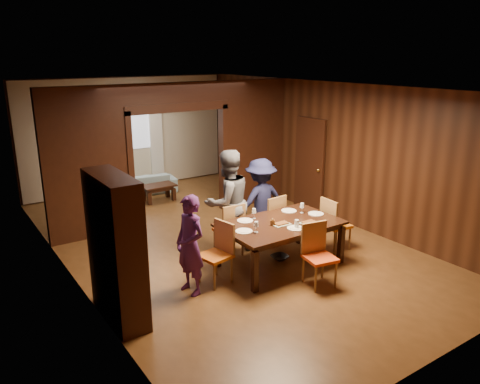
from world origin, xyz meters
TOP-DOWN VIEW (x-y plane):
  - floor at (0.00, 0.00)m, footprint 9.00×9.00m
  - ceiling at (0.00, 0.00)m, footprint 5.50×9.00m
  - room_walls at (0.00, 1.89)m, footprint 5.52×9.01m
  - person_purple at (-1.40, -1.44)m, footprint 0.45×0.61m
  - person_grey at (-0.14, -0.50)m, footprint 0.94×0.75m
  - person_navy at (0.65, -0.41)m, footprint 1.05×0.62m
  - sofa at (0.03, 3.85)m, footprint 1.83×0.94m
  - serving_bowl at (0.43, -1.29)m, footprint 0.30×0.30m
  - dining_table at (0.29, -1.44)m, footprint 1.97×1.23m
  - coffee_table at (0.12, 3.02)m, footprint 0.80×0.50m
  - chair_left at (-0.95, -1.39)m, footprint 0.51×0.51m
  - chair_right at (1.58, -1.48)m, footprint 0.47×0.47m
  - chair_far_l at (-0.18, -0.59)m, footprint 0.46×0.46m
  - chair_far_r at (0.70, -0.63)m, footprint 0.48×0.48m
  - chair_near at (0.34, -2.36)m, footprint 0.51×0.51m
  - hutch at (-2.53, -1.50)m, footprint 0.40×1.20m
  - door_right at (2.70, 0.50)m, footprint 0.06×0.90m
  - window_far at (0.00, 4.44)m, footprint 1.20×0.03m
  - curtain_left at (-0.75, 4.40)m, footprint 0.35×0.06m
  - curtain_right at (0.75, 4.40)m, footprint 0.35×0.06m
  - plate_left at (-0.44, -1.44)m, footprint 0.27×0.27m
  - plate_far_l at (-0.15, -1.05)m, footprint 0.27×0.27m
  - plate_far_r at (0.79, -1.07)m, footprint 0.27×0.27m
  - plate_right at (1.08, -1.46)m, footprint 0.27×0.27m
  - plate_near at (0.32, -1.79)m, footprint 0.27×0.27m
  - platter_a at (0.24, -1.53)m, footprint 0.30×0.20m
  - platter_b at (0.65, -1.74)m, footprint 0.30×0.20m
  - wineglass_left at (-0.30, -1.57)m, footprint 0.08×0.08m
  - wineglass_far at (0.04, -1.04)m, footprint 0.08×0.08m
  - wineglass_right at (0.92, -1.27)m, footprint 0.08×0.08m
  - tumbler at (0.35, -1.79)m, footprint 0.07×0.07m
  - condiment_jar at (0.11, -1.47)m, footprint 0.08×0.08m

SIDE VIEW (x-z plane):
  - floor at x=0.00m, z-range 0.00..0.00m
  - coffee_table at x=0.12m, z-range 0.00..0.40m
  - sofa at x=0.03m, z-range 0.00..0.51m
  - dining_table at x=0.29m, z-range 0.00..0.76m
  - chair_left at x=-0.95m, z-range 0.00..0.97m
  - chair_right at x=1.58m, z-range 0.00..0.97m
  - chair_far_l at x=-0.18m, z-range 0.00..0.97m
  - chair_far_r at x=0.70m, z-range 0.00..0.97m
  - chair_near at x=0.34m, z-range 0.00..0.97m
  - person_purple at x=-1.40m, z-range 0.00..1.52m
  - plate_left at x=-0.44m, z-range 0.76..0.77m
  - plate_far_l at x=-0.15m, z-range 0.76..0.77m
  - plate_far_r at x=0.79m, z-range 0.76..0.77m
  - plate_right at x=1.08m, z-range 0.76..0.77m
  - plate_near at x=0.32m, z-range 0.76..0.77m
  - platter_a at x=0.24m, z-range 0.76..0.80m
  - platter_b at x=0.65m, z-range 0.76..0.80m
  - serving_bowl at x=0.43m, z-range 0.76..0.83m
  - person_navy at x=0.65m, z-range 0.00..1.61m
  - condiment_jar at x=0.11m, z-range 0.76..0.87m
  - tumbler at x=0.35m, z-range 0.76..0.90m
  - wineglass_left at x=-0.30m, z-range 0.76..0.94m
  - wineglass_far at x=0.04m, z-range 0.76..0.94m
  - wineglass_right at x=0.92m, z-range 0.76..0.94m
  - person_grey at x=-0.14m, z-range 0.00..1.88m
  - hutch at x=-2.53m, z-range 0.00..2.00m
  - door_right at x=2.70m, z-range 0.00..2.10m
  - curtain_left at x=-0.75m, z-range 0.05..2.45m
  - curtain_right at x=0.75m, z-range 0.05..2.45m
  - room_walls at x=0.00m, z-range 0.06..2.96m
  - window_far at x=0.00m, z-range 1.05..2.35m
  - ceiling at x=0.00m, z-range 2.89..2.91m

